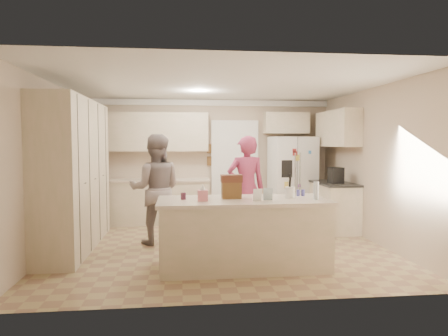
{
  "coord_description": "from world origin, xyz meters",
  "views": [
    {
      "loc": [
        -0.65,
        -6.33,
        1.68
      ],
      "look_at": [
        0.1,
        0.35,
        1.25
      ],
      "focal_mm": 32.0,
      "sensor_mm": 36.0,
      "label": 1
    }
  ],
  "objects": [
    {
      "name": "greeting_card_a",
      "position": [
        0.35,
        -1.3,
        1.01
      ],
      "size": [
        0.12,
        0.06,
        0.16
      ],
      "primitive_type": "cube",
      "rotation": [
        0.15,
        0.0,
        0.2
      ],
      "color": "white",
      "rests_on": "island_top"
    },
    {
      "name": "tissue_plume",
      "position": [
        -0.35,
        -1.2,
        1.1
      ],
      "size": [
        0.08,
        0.08,
        0.08
      ],
      "primitive_type": "cone",
      "color": "white",
      "rests_on": "tissue_box"
    },
    {
      "name": "pantry_bank",
      "position": [
        -2.3,
        0.2,
        1.18
      ],
      "size": [
        0.6,
        2.6,
        2.35
      ],
      "primitive_type": "cube",
      "color": "beige",
      "rests_on": "floor"
    },
    {
      "name": "floor",
      "position": [
        0.0,
        0.0,
        -0.01
      ],
      "size": [
        5.2,
        4.6,
        0.02
      ],
      "primitive_type": "cube",
      "color": "#A08C5D",
      "rests_on": "ground"
    },
    {
      "name": "over_fridge_cab",
      "position": [
        1.65,
        2.12,
        2.1
      ],
      "size": [
        0.95,
        0.35,
        0.45
      ],
      "primitive_type": "cube",
      "color": "beige",
      "rests_on": "wall_back"
    },
    {
      "name": "fridge_dispenser",
      "position": [
        1.51,
        1.51,
        1.15
      ],
      "size": [
        0.22,
        0.03,
        0.35
      ],
      "primitive_type": "cube",
      "color": "black",
      "rests_on": "refrigerator"
    },
    {
      "name": "ceiling",
      "position": [
        0.0,
        0.0,
        2.61
      ],
      "size": [
        5.2,
        4.6,
        0.02
      ],
      "primitive_type": "cube",
      "color": "white",
      "rests_on": "wall_back"
    },
    {
      "name": "right_upper_cab",
      "position": [
        2.43,
        1.2,
        1.95
      ],
      "size": [
        0.35,
        1.5,
        0.7
      ],
      "primitive_type": "cube",
      "color": "beige",
      "rests_on": "wall_right"
    },
    {
      "name": "island_base",
      "position": [
        0.2,
        -1.1,
        0.44
      ],
      "size": [
        2.2,
        0.9,
        0.88
      ],
      "primitive_type": "cube",
      "color": "beige",
      "rests_on": "floor"
    },
    {
      "name": "wall_frame_upper",
      "position": [
        0.02,
        2.27,
        1.55
      ],
      "size": [
        0.15,
        0.02,
        0.2
      ],
      "primitive_type": "cube",
      "color": "brown",
      "rests_on": "wall_back"
    },
    {
      "name": "jam_jar",
      "position": [
        -0.6,
        -1.05,
        0.97
      ],
      "size": [
        0.07,
        0.07,
        0.09
      ],
      "primitive_type": "cylinder",
      "color": "#59263F",
      "rests_on": "island_top"
    },
    {
      "name": "wall_left",
      "position": [
        -2.61,
        0.0,
        1.3
      ],
      "size": [
        0.02,
        4.6,
        2.6
      ],
      "primitive_type": "cube",
      "color": "#C5B096",
      "rests_on": "ground"
    },
    {
      "name": "teen_boy",
      "position": [
        -1.05,
        0.33,
        0.91
      ],
      "size": [
        0.89,
        0.7,
        1.82
      ],
      "primitive_type": "imported",
      "rotation": [
        0.0,
        0.0,
        3.13
      ],
      "color": "gray",
      "rests_on": "floor"
    },
    {
      "name": "utensil_crock",
      "position": [
        0.85,
        -1.05,
        1.0
      ],
      "size": [
        0.13,
        0.13,
        0.15
      ],
      "primitive_type": "cylinder",
      "color": "white",
      "rests_on": "island_top"
    },
    {
      "name": "teen_girl",
      "position": [
        0.48,
        0.37,
        0.9
      ],
      "size": [
        0.68,
        0.47,
        1.8
      ],
      "primitive_type": "imported",
      "rotation": [
        0.0,
        0.0,
        3.2
      ],
      "color": "#AB385C",
      "rests_on": "floor"
    },
    {
      "name": "fridge_handle_l",
      "position": [
        1.68,
        1.51,
        1.05
      ],
      "size": [
        0.02,
        0.02,
        0.85
      ],
      "primitive_type": "cylinder",
      "color": "silver",
      "rests_on": "refrigerator"
    },
    {
      "name": "back_countertop",
      "position": [
        -1.15,
        1.99,
        0.9
      ],
      "size": [
        2.24,
        0.63,
        0.04
      ],
      "primitive_type": "cube",
      "color": "beige",
      "rests_on": "back_base_cab"
    },
    {
      "name": "right_countertop",
      "position": [
        2.29,
        1.0,
        0.9
      ],
      "size": [
        0.63,
        1.24,
        0.04
      ],
      "primitive_type": "cube",
      "color": "#2D2B28",
      "rests_on": "right_base_cab"
    },
    {
      "name": "right_base_cab",
      "position": [
        2.3,
        1.0,
        0.44
      ],
      "size": [
        0.6,
        1.2,
        0.88
      ],
      "primitive_type": "cube",
      "color": "beige",
      "rests_on": "floor"
    },
    {
      "name": "wall_front",
      "position": [
        0.0,
        -2.31,
        1.3
      ],
      "size": [
        5.2,
        0.02,
        2.6
      ],
      "primitive_type": "cube",
      "color": "#C5B096",
      "rests_on": "ground"
    },
    {
      "name": "island_top",
      "position": [
        0.2,
        -1.1,
        0.9
      ],
      "size": [
        2.28,
        0.96,
        0.05
      ],
      "primitive_type": "cube",
      "color": "beige",
      "rests_on": "island_base"
    },
    {
      "name": "fridge_handle_r",
      "position": [
        1.78,
        1.51,
        1.05
      ],
      "size": [
        0.02,
        0.02,
        0.85
      ],
      "primitive_type": "cylinder",
      "color": "silver",
      "rests_on": "refrigerator"
    },
    {
      "name": "wall_frame_lower",
      "position": [
        0.02,
        2.27,
        1.28
      ],
      "size": [
        0.15,
        0.02,
        0.2
      ],
      "primitive_type": "cube",
      "color": "brown",
      "rests_on": "wall_back"
    },
    {
      "name": "back_base_cab",
      "position": [
        -1.15,
        2.0,
        0.44
      ],
      "size": [
        2.2,
        0.6,
        0.88
      ],
      "primitive_type": "cube",
      "color": "beige",
      "rests_on": "floor"
    },
    {
      "name": "tissue_box",
      "position": [
        -0.35,
        -1.2,
        1.0
      ],
      "size": [
        0.13,
        0.13,
        0.14
      ],
      "primitive_type": "cube",
      "color": "pink",
      "rests_on": "island_top"
    },
    {
      "name": "crown_back",
      "position": [
        0.0,
        2.26,
        2.53
      ],
      "size": [
        5.2,
        0.08,
        0.12
      ],
      "primitive_type": "cube",
      "color": "white",
      "rests_on": "wall_back"
    },
    {
      "name": "dollhouse_body",
      "position": [
        0.05,
        -1.0,
        1.04
      ],
      "size": [
        0.26,
        0.18,
        0.22
      ],
      "primitive_type": "cube",
      "color": "brown",
      "rests_on": "island_top"
    },
    {
      "name": "back_upper_cab",
      "position": [
        -1.15,
        2.12,
        1.9
      ],
      "size": [
        2.2,
        0.35,
        0.8
      ],
      "primitive_type": "cube",
      "color": "beige",
      "rests_on": "wall_back"
    },
    {
      "name": "wall_right",
      "position": [
        2.61,
        0.0,
        1.3
      ],
      "size": [
        0.02,
        4.6,
        2.6
      ],
      "primitive_type": "cube",
      "color": "#C5B096",
      "rests_on": "ground"
    },
    {
      "name": "wall_back",
      "position": [
        0.0,
        2.31,
        1.3
      ],
      "size": [
        5.2,
        0.02,
        2.6
      ],
      "primitive_type": "cube",
      "color": "#C5B096",
      "rests_on": "ground"
    },
    {
      "name": "water_bottle",
      "position": [
        1.15,
        -1.25,
        1.04
      ],
      "size": [
        0.07,
        0.07,
        0.24
      ],
      "primitive_type": "cylinder",
      "color": "silver",
      "rests_on": "island_top"
    },
    {
      "name": "shaker_salt",
      "position": [
        1.02,
        -0.88,
        0.97
      ],
      "size": [
        0.05,
        0.05,
        0.09
      ],
      "primitive_type": "cylinder",
      "color": "#3D3E95",
      "rests_on": "island_top"
    },
    {
      "name": "doorway_casing",
      "position": [
        0.55,
        2.24,
        1.05
      ],
      "size": [
        1.02,
        0.03,
        2.22
      ],
      "primitive_type": "cube",
      "color": "white",
      "rests_on": "floor"
    },
    {
      "name": "coffee_maker",
      "position": [
        2.25,
        0.8,
        1.07
      ],
      "size": [
        0.22,
        0.28,
        0.3
      ],
      "primitive_type": "cube",
      "color": "black",
      "rests_on": "right_countertop"
    },
    {
      "name": "dollhouse_roof",
      "position": [
        0.05,
        -1.0,
        1.2
      ],
      "size": [
        0.28,
        0.2,
        0.1
      ],
      "primitive_type": "cube",
      "color": "#592D1E",
      "rests_on": "dollhouse_body"
    },
    {
      "name": "fridge_seam",
      "position": [
        1.73,
        1.52,
        0.9
      ],
      "size": [
        0.02,
        0.02,
        1.78
      ],
      "primitive_type": "cube",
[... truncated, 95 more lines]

